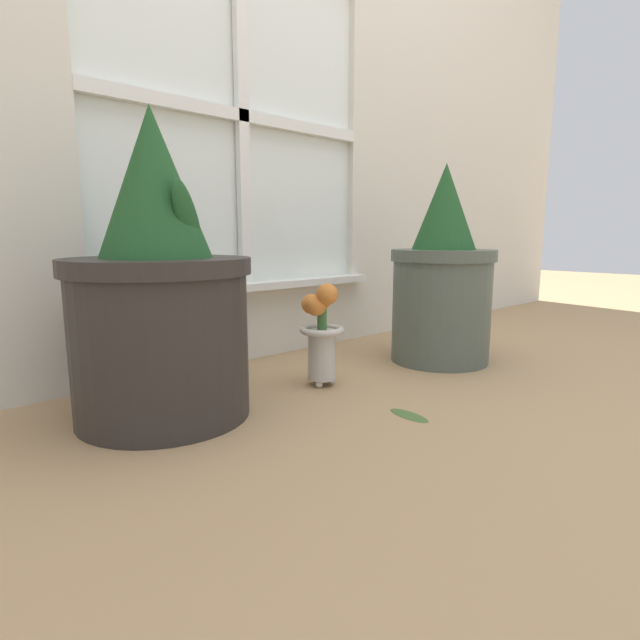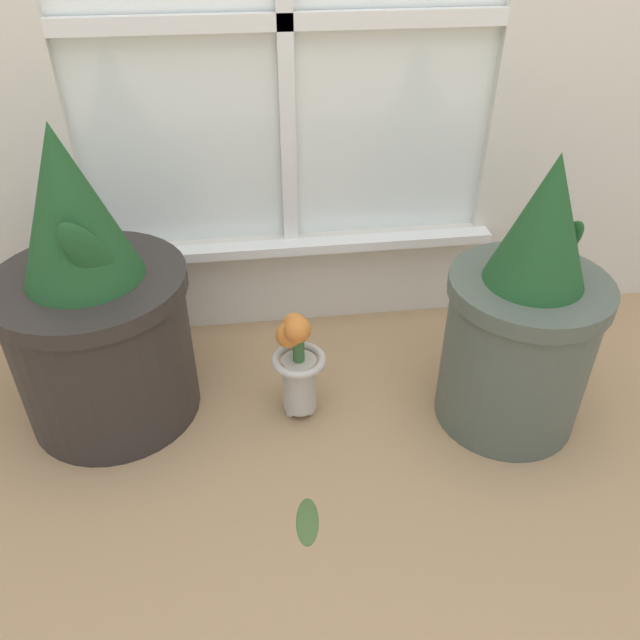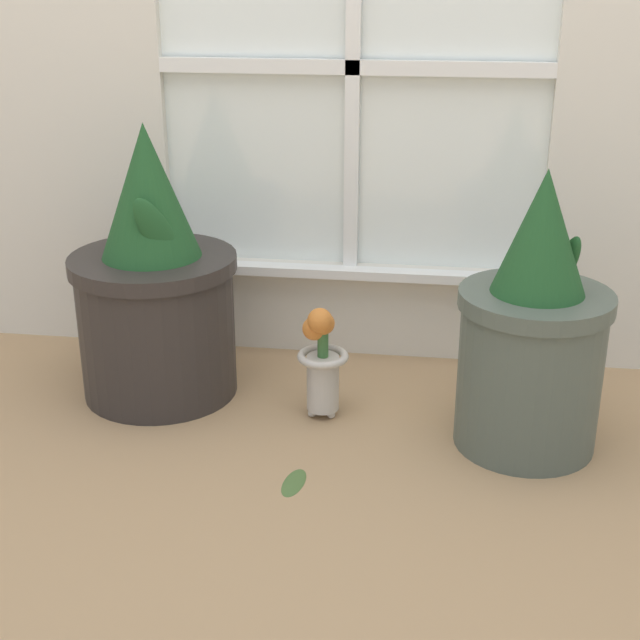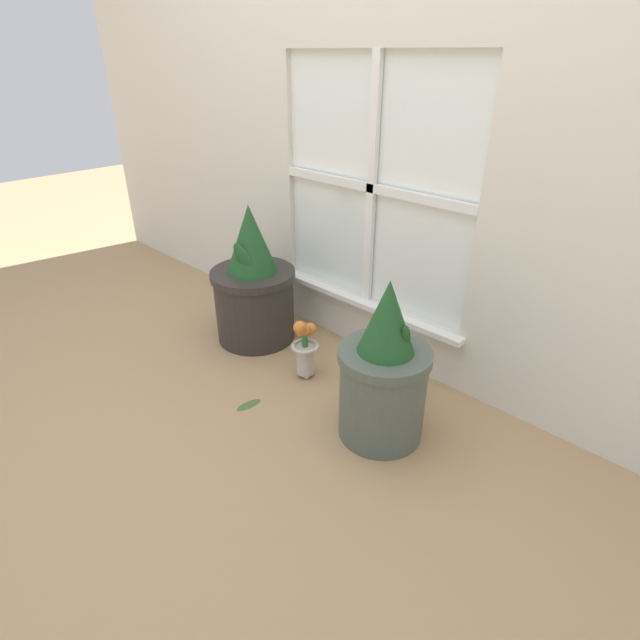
{
  "view_description": "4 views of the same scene",
  "coord_description": "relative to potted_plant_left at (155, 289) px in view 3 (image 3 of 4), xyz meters",
  "views": [
    {
      "loc": [
        -0.92,
        -0.64,
        0.4
      ],
      "look_at": [
        -0.06,
        0.28,
        0.19
      ],
      "focal_mm": 28.0,
      "sensor_mm": 36.0,
      "label": 1
    },
    {
      "loc": [
        -0.12,
        -0.74,
        1.01
      ],
      "look_at": [
        0.03,
        0.33,
        0.24
      ],
      "focal_mm": 35.0,
      "sensor_mm": 36.0,
      "label": 2
    },
    {
      "loc": [
        0.23,
        -1.56,
        1.0
      ],
      "look_at": [
        -0.03,
        0.3,
        0.24
      ],
      "focal_mm": 50.0,
      "sensor_mm": 36.0,
      "label": 3
    },
    {
      "loc": [
        1.28,
        -0.96,
        1.26
      ],
      "look_at": [
        0.04,
        0.33,
        0.29
      ],
      "focal_mm": 28.0,
      "sensor_mm": 36.0,
      "label": 4
    }
  ],
  "objects": [
    {
      "name": "potted_plant_right",
      "position": [
        0.88,
        -0.14,
        -0.01
      ],
      "size": [
        0.33,
        0.33,
        0.62
      ],
      "color": "#4C564C",
      "rests_on": "ground_plane"
    },
    {
      "name": "ground_plane",
      "position": [
        0.44,
        -0.38,
        -0.27
      ],
      "size": [
        10.0,
        10.0,
        0.0
      ],
      "primitive_type": "plane",
      "color": "tan"
    },
    {
      "name": "fallen_leaf",
      "position": [
        0.4,
        -0.37,
        -0.27
      ],
      "size": [
        0.06,
        0.11,
        0.01
      ],
      "color": "#476633",
      "rests_on": "ground_plane"
    },
    {
      "name": "flower_vase",
      "position": [
        0.42,
        -0.07,
        -0.12
      ],
      "size": [
        0.12,
        0.12,
        0.28
      ],
      "color": "#BCB7AD",
      "rests_on": "ground_plane"
    },
    {
      "name": "potted_plant_left",
      "position": [
        0.0,
        0.0,
        0.0
      ],
      "size": [
        0.4,
        0.4,
        0.67
      ],
      "color": "#2D2826",
      "rests_on": "ground_plane"
    }
  ]
}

